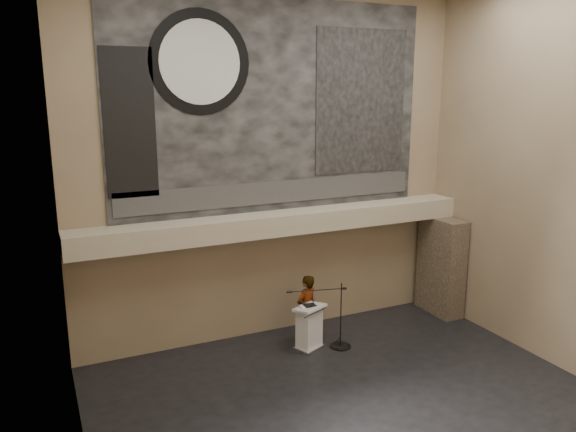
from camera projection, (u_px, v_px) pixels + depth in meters
name	position (u px, v px, depth m)	size (l,w,h in m)	color
floor	(356.00, 406.00, 11.12)	(10.00, 10.00, 0.00)	black
wall_back	(274.00, 168.00, 13.71)	(10.00, 0.02, 8.50)	#816C52
wall_front	(544.00, 253.00, 6.64)	(10.00, 0.02, 8.50)	#816C52
wall_left	(68.00, 223.00, 8.12)	(0.02, 8.00, 8.50)	#816C52
wall_right	(558.00, 177.00, 12.22)	(0.02, 8.00, 8.50)	#816C52
soffit	(281.00, 223.00, 13.64)	(10.00, 0.80, 0.50)	tan
sprinkler_left	(219.00, 242.00, 13.01)	(0.04, 0.04, 0.06)	#B2893D
sprinkler_right	(349.00, 226.00, 14.44)	(0.04, 0.04, 0.06)	#B2893D
banner	(274.00, 107.00, 13.36)	(8.00, 0.05, 5.00)	black
banner_text_strip	(276.00, 192.00, 13.78)	(7.76, 0.02, 0.55)	#313131
banner_clock_rim	(200.00, 62.00, 12.36)	(2.30, 2.30, 0.02)	black
banner_clock_face	(200.00, 62.00, 12.34)	(1.84, 1.84, 0.02)	silver
banner_building_print	(361.00, 102.00, 14.28)	(2.60, 0.02, 3.60)	black
banner_brick_print	(130.00, 124.00, 11.99)	(1.10, 0.02, 3.20)	black
stone_pier	(441.00, 266.00, 15.51)	(0.60, 1.40, 2.70)	#403427
lectern	(309.00, 328.00, 13.42)	(0.86, 0.75, 1.13)	silver
binder	(310.00, 305.00, 13.29)	(0.27, 0.21, 0.04)	black
papers	(305.00, 307.00, 13.26)	(0.21, 0.28, 0.01)	white
speaker_person	(306.00, 309.00, 13.77)	(0.63, 0.41, 1.72)	silver
mic_stand	(338.00, 337.00, 13.60)	(1.55, 0.61, 1.63)	black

